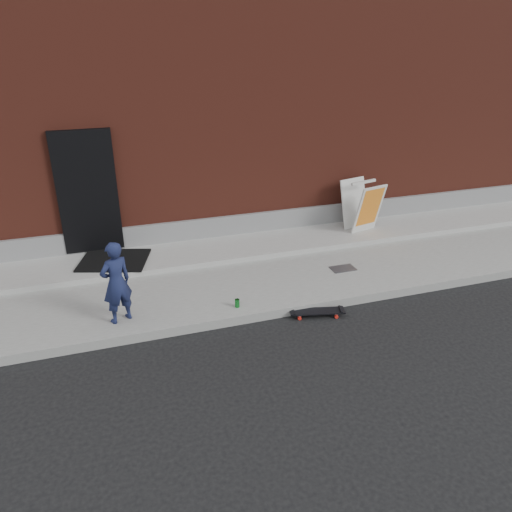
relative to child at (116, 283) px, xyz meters
name	(u,v)px	position (x,y,z in m)	size (l,w,h in m)	color
ground	(278,318)	(2.33, -0.45, -0.78)	(80.00, 80.00, 0.00)	black
sidewalk	(249,273)	(2.33, 1.05, -0.70)	(20.00, 3.00, 0.15)	gray
apron	(236,247)	(2.33, 1.95, -0.58)	(20.00, 1.20, 0.10)	gray
building	(185,96)	(2.33, 6.55, 1.72)	(20.00, 8.10, 5.00)	maroon
child	(116,283)	(0.00, 0.00, 0.00)	(0.46, 0.30, 1.26)	#181F43
skateboard	(317,312)	(2.93, -0.57, -0.70)	(0.86, 0.40, 0.09)	red
pizza_sign	(362,206)	(5.05, 1.96, -0.01)	(0.77, 0.86, 1.04)	silver
soda_can	(237,303)	(1.75, -0.16, -0.56)	(0.07, 0.07, 0.13)	#1A842C
doormat	(114,260)	(0.03, 1.93, -0.51)	(1.17, 0.95, 0.03)	black
utility_plate	(343,269)	(3.94, 0.54, -0.62)	(0.44, 0.28, 0.01)	#4E4E53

